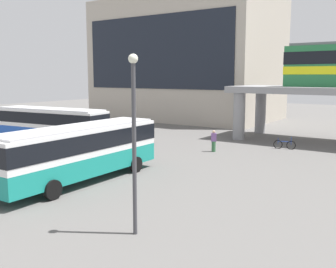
{
  "coord_description": "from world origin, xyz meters",
  "views": [
    {
      "loc": [
        16.64,
        -17.15,
        6.0
      ],
      "look_at": [
        2.07,
        4.02,
        2.2
      ],
      "focal_mm": 42.1,
      "sensor_mm": 36.0,
      "label": 1
    }
  ],
  "objects": [
    {
      "name": "ground_plane",
      "position": [
        0.0,
        10.0,
        0.0
      ],
      "size": [
        120.0,
        120.0,
        0.0
      ],
      "primitive_type": "plane",
      "color": "#605E5B"
    },
    {
      "name": "station_building",
      "position": [
        -13.25,
        30.99,
        8.14
      ],
      "size": [
        24.2,
        15.15,
        16.28
      ],
      "color": "#B2A899",
      "rests_on": "ground_plane"
    },
    {
      "name": "bus_main",
      "position": [
        0.14,
        -1.98,
        1.99
      ],
      "size": [
        2.95,
        11.09,
        3.22
      ],
      "color": "teal",
      "rests_on": "ground_plane"
    },
    {
      "name": "bus_secondary",
      "position": [
        -11.22,
        5.16,
        1.99
      ],
      "size": [
        11.25,
        3.69,
        3.22
      ],
      "color": "#1E4CB2",
      "rests_on": "ground_plane"
    },
    {
      "name": "bicycle_blue",
      "position": [
        6.39,
        14.78,
        0.36
      ],
      "size": [
        1.76,
        0.45,
        1.04
      ],
      "color": "black",
      "rests_on": "ground_plane"
    },
    {
      "name": "pedestrian_waiting_near_stop",
      "position": [
        2.11,
        10.38,
        0.81
      ],
      "size": [
        0.48,
        0.44,
        1.72
      ],
      "color": "#33663F",
      "rests_on": "ground_plane"
    },
    {
      "name": "lamp_post",
      "position": [
        7.46,
        -6.02,
        3.97
      ],
      "size": [
        0.36,
        0.36,
        6.79
      ],
      "color": "#3F3F44",
      "rests_on": "ground_plane"
    }
  ]
}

